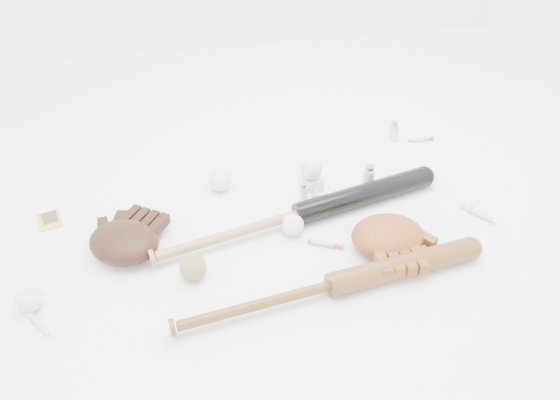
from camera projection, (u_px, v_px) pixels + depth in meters
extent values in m
plane|color=white|center=(278.00, 231.00, 1.69)|extent=(3.00, 3.00, 0.00)
cube|color=gold|center=(50.00, 220.00, 1.73)|extent=(0.09, 0.11, 0.01)
cube|color=white|center=(311.00, 183.00, 1.86)|extent=(0.08, 0.08, 0.04)
sphere|color=silver|center=(311.00, 169.00, 1.83)|extent=(0.07, 0.07, 0.07)
sphere|color=silver|center=(30.00, 299.00, 1.42)|extent=(0.07, 0.07, 0.07)
sphere|color=silver|center=(220.00, 181.00, 1.84)|extent=(0.08, 0.08, 0.08)
sphere|color=silver|center=(293.00, 225.00, 1.66)|extent=(0.07, 0.07, 0.07)
sphere|color=olive|center=(193.00, 267.00, 1.51)|extent=(0.08, 0.08, 0.08)
cylinder|color=silver|center=(394.00, 130.00, 2.11)|extent=(0.03, 0.03, 0.07)
cylinder|color=silver|center=(395.00, 134.00, 2.09)|extent=(0.03, 0.03, 0.06)
cylinder|color=silver|center=(303.00, 193.00, 1.79)|extent=(0.03, 0.03, 0.07)
cylinder|color=silver|center=(368.00, 177.00, 1.84)|extent=(0.04, 0.04, 0.09)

